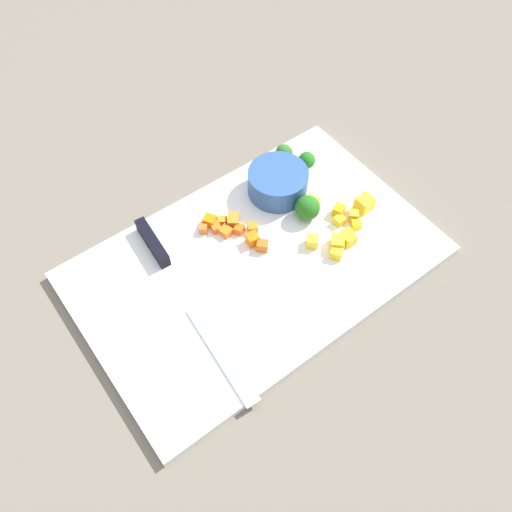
{
  "coord_description": "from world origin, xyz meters",
  "views": [
    {
      "loc": [
        0.24,
        0.31,
        0.6
      ],
      "look_at": [
        0.0,
        0.0,
        0.02
      ],
      "focal_mm": 37.26,
      "sensor_mm": 36.0,
      "label": 1
    }
  ],
  "objects": [
    {
      "name": "pepper_dice_5",
      "position": [
        -0.1,
        0.05,
        0.02
      ],
      "size": [
        0.03,
        0.03,
        0.02
      ],
      "primitive_type": "cube",
      "rotation": [
        0.0,
        0.0,
        0.79
      ],
      "color": "yellow",
      "rests_on": "cutting_board"
    },
    {
      "name": "broccoli_floret_0",
      "position": [
        -0.16,
        -0.09,
        0.03
      ],
      "size": [
        0.03,
        0.03,
        0.03
      ],
      "color": "#93BB5B",
      "rests_on": "cutting_board"
    },
    {
      "name": "pepper_dice_2",
      "position": [
        -0.15,
        0.04,
        0.02
      ],
      "size": [
        0.02,
        0.02,
        0.01
      ],
      "primitive_type": "cube",
      "rotation": [
        0.0,
        0.0,
        1.03
      ],
      "color": "yellow",
      "rests_on": "cutting_board"
    },
    {
      "name": "carrot_dice_4",
      "position": [
        0.01,
        -0.06,
        0.02
      ],
      "size": [
        0.02,
        0.02,
        0.01
      ],
      "primitive_type": "cube",
      "rotation": [
        0.0,
        0.0,
        0.23
      ],
      "color": "orange",
      "rests_on": "cutting_board"
    },
    {
      "name": "carrot_dice_1",
      "position": [
        -0.02,
        -0.01,
        0.02
      ],
      "size": [
        0.02,
        0.02,
        0.01
      ],
      "primitive_type": "cube",
      "rotation": [
        0.0,
        0.0,
        0.77
      ],
      "color": "orange",
      "rests_on": "cutting_board"
    },
    {
      "name": "ground_plane",
      "position": [
        0.0,
        0.0,
        0.0
      ],
      "size": [
        4.0,
        4.0,
        0.0
      ],
      "primitive_type": "plane",
      "color": "#6F665A"
    },
    {
      "name": "pepper_dice_6",
      "position": [
        -0.15,
        0.03,
        0.02
      ],
      "size": [
        0.02,
        0.02,
        0.02
      ],
      "primitive_type": "cube",
      "rotation": [
        0.0,
        0.0,
        2.36
      ],
      "color": "yellow",
      "rests_on": "cutting_board"
    },
    {
      "name": "cutting_board",
      "position": [
        0.0,
        0.0,
        0.01
      ],
      "size": [
        0.47,
        0.3,
        0.01
      ],
      "primitive_type": "cube",
      "color": "white",
      "rests_on": "ground_plane"
    },
    {
      "name": "pepper_dice_3",
      "position": [
        -0.13,
        0.02,
        0.02
      ],
      "size": [
        0.01,
        0.01,
        0.01
      ],
      "primitive_type": "cube",
      "rotation": [
        0.0,
        0.0,
        1.66
      ],
      "color": "yellow",
      "rests_on": "cutting_board"
    },
    {
      "name": "carrot_dice_0",
      "position": [
        0.03,
        -0.08,
        0.02
      ],
      "size": [
        0.01,
        0.01,
        0.01
      ],
      "primitive_type": "cube",
      "rotation": [
        0.0,
        0.0,
        2.46
      ],
      "color": "orange",
      "rests_on": "cutting_board"
    },
    {
      "name": "pepper_dice_8",
      "position": [
        -0.14,
        0.01,
        0.02
      ],
      "size": [
        0.02,
        0.02,
        0.02
      ],
      "primitive_type": "cube",
      "rotation": [
        0.0,
        0.0,
        0.44
      ],
      "color": "yellow",
      "rests_on": "cutting_board"
    },
    {
      "name": "carrot_dice_2",
      "position": [
        -0.01,
        -0.05,
        0.02
      ],
      "size": [
        0.02,
        0.02,
        0.01
      ],
      "primitive_type": "cube",
      "rotation": [
        0.0,
        0.0,
        2.12
      ],
      "color": "orange",
      "rests_on": "cutting_board"
    },
    {
      "name": "carrot_dice_8",
      "position": [
        0.01,
        -0.09,
        0.02
      ],
      "size": [
        0.02,
        0.02,
        0.01
      ],
      "primitive_type": "cube",
      "rotation": [
        0.0,
        0.0,
        2.14
      ],
      "color": "orange",
      "rests_on": "cutting_board"
    },
    {
      "name": "broccoli_floret_2",
      "position": [
        -0.1,
        -0.02,
        0.03
      ],
      "size": [
        0.04,
        0.04,
        0.04
      ],
      "color": "#92BE64",
      "rests_on": "cutting_board"
    },
    {
      "name": "pepper_dice_4",
      "position": [
        -0.08,
        0.03,
        0.02
      ],
      "size": [
        0.02,
        0.02,
        0.02
      ],
      "primitive_type": "cube",
      "rotation": [
        0.0,
        0.0,
        2.37
      ],
      "color": "yellow",
      "rests_on": "cutting_board"
    },
    {
      "name": "pepper_dice_1",
      "position": [
        -0.09,
        0.06,
        0.02
      ],
      "size": [
        0.03,
        0.02,
        0.01
      ],
      "primitive_type": "cube",
      "rotation": [
        0.0,
        0.0,
        2.19
      ],
      "color": "yellow",
      "rests_on": "cutting_board"
    },
    {
      "name": "carrot_dice_3",
      "position": [
        -0.01,
        -0.07,
        0.02
      ],
      "size": [
        0.02,
        0.03,
        0.01
      ],
      "primitive_type": "cube",
      "rotation": [
        0.0,
        0.0,
        2.48
      ],
      "color": "orange",
      "rests_on": "cutting_board"
    },
    {
      "name": "broccoli_floret_1",
      "position": [
        -0.14,
        -0.12,
        0.03
      ],
      "size": [
        0.03,
        0.03,
        0.04
      ],
      "color": "#92AD6C",
      "rests_on": "cutting_board"
    },
    {
      "name": "pepper_dice_0",
      "position": [
        -0.18,
        0.02,
        0.02
      ],
      "size": [
        0.02,
        0.02,
        0.02
      ],
      "primitive_type": "cube",
      "rotation": [
        0.0,
        0.0,
        1.63
      ],
      "color": "yellow",
      "rests_on": "cutting_board"
    },
    {
      "name": "carrot_dice_9",
      "position": [
        -0.03,
        -0.04,
        0.02
      ],
      "size": [
        0.02,
        0.02,
        0.01
      ],
      "primitive_type": "cube",
      "rotation": [
        0.0,
        0.0,
        2.7
      ],
      "color": "orange",
      "rests_on": "cutting_board"
    },
    {
      "name": "carrot_dice_6",
      "position": [
        -0.0,
        -0.08,
        0.02
      ],
      "size": [
        0.02,
        0.02,
        0.01
      ],
      "primitive_type": "cube",
      "rotation": [
        0.0,
        0.0,
        2.43
      ],
      "color": "orange",
      "rests_on": "cutting_board"
    },
    {
      "name": "pepper_dice_9",
      "position": [
        -0.12,
        0.05,
        0.02
      ],
      "size": [
        0.02,
        0.02,
        0.02
      ],
      "primitive_type": "cube",
      "rotation": [
        0.0,
        0.0,
        2.99
      ],
      "color": "yellow",
      "rests_on": "cutting_board"
    },
    {
      "name": "prep_bowl",
      "position": [
        -0.1,
        -0.08,
        0.03
      ],
      "size": [
        0.09,
        0.09,
        0.04
      ],
      "primitive_type": "cylinder",
      "color": "#2D5391",
      "rests_on": "cutting_board"
    },
    {
      "name": "carrot_dice_5",
      "position": [
        -0.01,
        -0.03,
        0.02
      ],
      "size": [
        0.02,
        0.02,
        0.02
      ],
      "primitive_type": "cube",
      "rotation": [
        0.0,
        0.0,
        1.4
      ],
      "color": "orange",
      "rests_on": "cutting_board"
    },
    {
      "name": "chef_knife",
      "position": [
        0.1,
        -0.05,
        0.02
      ],
      "size": [
        0.04,
        0.3,
        0.02
      ],
      "rotation": [
        0.0,
        0.0,
        1.49
      ],
      "color": "silver",
      "rests_on": "cutting_board"
    },
    {
      "name": "carrot_dice_7",
      "position": [
        0.01,
        -0.07,
        0.02
      ],
      "size": [
        0.02,
        0.02,
        0.01
      ],
      "primitive_type": "cube",
      "rotation": [
        0.0,
        0.0,
        1.3
      ],
      "color": "orange",
      "rests_on": "cutting_board"
    },
    {
      "name": "pepper_dice_7",
      "position": [
        -0.11,
        -0.02,
        0.02
      ],
      "size": [
        0.03,
        0.02,
        0.02
      ],
      "primitive_type": "cube",
      "rotation": [
        0.0,
        0.0,
        1.8
      ],
      "color": "yellow",
      "rests_on": "cutting_board"
    }
  ]
}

